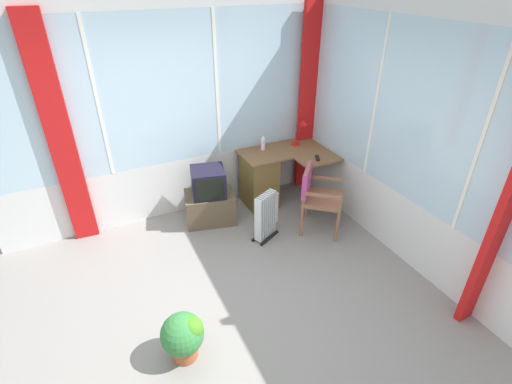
{
  "coord_description": "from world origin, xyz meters",
  "views": [
    {
      "loc": [
        -0.92,
        -2.51,
        2.96
      ],
      "look_at": [
        0.73,
        0.89,
        0.71
      ],
      "focal_mm": 26.44,
      "sensor_mm": 36.0,
      "label": 1
    }
  ],
  "objects_px": {
    "desk_lamp": "(303,129)",
    "potted_plant": "(184,335)",
    "space_heater": "(267,215)",
    "desk": "(262,177)",
    "spray_bottle": "(263,143)",
    "wooden_armchair": "(314,191)",
    "tv_remote": "(317,158)",
    "tv_on_stand": "(210,199)"
  },
  "relations": [
    {
      "from": "wooden_armchair",
      "to": "desk",
      "type": "bearing_deg",
      "value": 110.4
    },
    {
      "from": "desk_lamp",
      "to": "potted_plant",
      "type": "xyz_separation_m",
      "value": [
        -2.4,
        -2.02,
        -0.74
      ]
    },
    {
      "from": "desk",
      "to": "wooden_armchair",
      "type": "xyz_separation_m",
      "value": [
        0.31,
        -0.83,
        0.14
      ]
    },
    {
      "from": "tv_on_stand",
      "to": "space_heater",
      "type": "distance_m",
      "value": 0.83
    },
    {
      "from": "tv_remote",
      "to": "potted_plant",
      "type": "height_order",
      "value": "tv_remote"
    },
    {
      "from": "desk",
      "to": "wooden_armchair",
      "type": "bearing_deg",
      "value": -69.6
    },
    {
      "from": "tv_remote",
      "to": "potted_plant",
      "type": "bearing_deg",
      "value": -120.35
    },
    {
      "from": "tv_remote",
      "to": "spray_bottle",
      "type": "xyz_separation_m",
      "value": [
        -0.52,
        0.58,
        0.09
      ]
    },
    {
      "from": "spray_bottle",
      "to": "wooden_armchair",
      "type": "relative_size",
      "value": 0.25
    },
    {
      "from": "spray_bottle",
      "to": "tv_on_stand",
      "type": "distance_m",
      "value": 1.08
    },
    {
      "from": "desk",
      "to": "tv_on_stand",
      "type": "distance_m",
      "value": 0.84
    },
    {
      "from": "desk_lamp",
      "to": "space_heater",
      "type": "height_order",
      "value": "desk_lamp"
    },
    {
      "from": "desk_lamp",
      "to": "potted_plant",
      "type": "bearing_deg",
      "value": -139.9
    },
    {
      "from": "wooden_armchair",
      "to": "space_heater",
      "type": "bearing_deg",
      "value": 172.17
    },
    {
      "from": "space_heater",
      "to": "potted_plant",
      "type": "xyz_separation_m",
      "value": [
        -1.43,
        -1.23,
        -0.05
      ]
    },
    {
      "from": "tv_remote",
      "to": "space_heater",
      "type": "bearing_deg",
      "value": -135.07
    },
    {
      "from": "tv_on_stand",
      "to": "space_heater",
      "type": "xyz_separation_m",
      "value": [
        0.52,
        -0.65,
        -0.02
      ]
    },
    {
      "from": "desk_lamp",
      "to": "tv_on_stand",
      "type": "relative_size",
      "value": 0.47
    },
    {
      "from": "wooden_armchair",
      "to": "tv_on_stand",
      "type": "xyz_separation_m",
      "value": [
        -1.14,
        0.73,
        -0.22
      ]
    },
    {
      "from": "spray_bottle",
      "to": "tv_on_stand",
      "type": "bearing_deg",
      "value": -165.25
    },
    {
      "from": "desk",
      "to": "wooden_armchair",
      "type": "height_order",
      "value": "wooden_armchair"
    },
    {
      "from": "spray_bottle",
      "to": "potted_plant",
      "type": "height_order",
      "value": "spray_bottle"
    },
    {
      "from": "desk",
      "to": "space_heater",
      "type": "height_order",
      "value": "desk"
    },
    {
      "from": "desk",
      "to": "space_heater",
      "type": "distance_m",
      "value": 0.81
    },
    {
      "from": "spray_bottle",
      "to": "wooden_armchair",
      "type": "bearing_deg",
      "value": -76.58
    },
    {
      "from": "desk",
      "to": "desk_lamp",
      "type": "distance_m",
      "value": 0.88
    },
    {
      "from": "tv_on_stand",
      "to": "wooden_armchair",
      "type": "bearing_deg",
      "value": -32.76
    },
    {
      "from": "tv_remote",
      "to": "potted_plant",
      "type": "relative_size",
      "value": 0.32
    },
    {
      "from": "desk_lamp",
      "to": "space_heater",
      "type": "bearing_deg",
      "value": -140.81
    },
    {
      "from": "desk_lamp",
      "to": "potted_plant",
      "type": "height_order",
      "value": "desk_lamp"
    },
    {
      "from": "desk_lamp",
      "to": "tv_remote",
      "type": "xyz_separation_m",
      "value": [
        -0.06,
        -0.48,
        -0.22
      ]
    },
    {
      "from": "spray_bottle",
      "to": "desk",
      "type": "bearing_deg",
      "value": -118.59
    },
    {
      "from": "desk",
      "to": "tv_on_stand",
      "type": "relative_size",
      "value": 1.54
    },
    {
      "from": "space_heater",
      "to": "tv_remote",
      "type": "bearing_deg",
      "value": 18.56
    },
    {
      "from": "tv_remote",
      "to": "space_heater",
      "type": "relative_size",
      "value": 0.24
    },
    {
      "from": "tv_remote",
      "to": "desk_lamp",
      "type": "bearing_deg",
      "value": 109.83
    },
    {
      "from": "tv_remote",
      "to": "wooden_armchair",
      "type": "bearing_deg",
      "value": -99.93
    },
    {
      "from": "wooden_armchair",
      "to": "space_heater",
      "type": "distance_m",
      "value": 0.67
    },
    {
      "from": "tv_remote",
      "to": "spray_bottle",
      "type": "distance_m",
      "value": 0.78
    },
    {
      "from": "spray_bottle",
      "to": "tv_on_stand",
      "type": "relative_size",
      "value": 0.28
    },
    {
      "from": "spray_bottle",
      "to": "wooden_armchair",
      "type": "distance_m",
      "value": 1.05
    },
    {
      "from": "desk",
      "to": "space_heater",
      "type": "relative_size",
      "value": 1.88
    }
  ]
}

